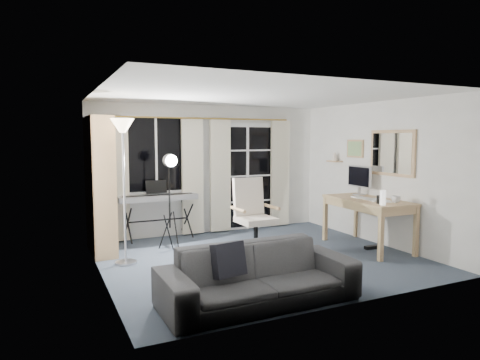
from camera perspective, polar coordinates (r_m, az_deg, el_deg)
name	(u,v)px	position (r m, az deg, el deg)	size (l,w,h in m)	color
floor	(259,259)	(6.52, 2.58, -10.43)	(4.50, 4.00, 0.02)	#384051
window	(156,154)	(7.75, -11.17, 3.36)	(1.20, 0.08, 1.40)	white
french_door	(247,177)	(8.40, 0.90, 0.39)	(1.32, 0.09, 2.11)	white
curtains	(206,176)	(7.96, -4.57, 0.58)	(3.60, 0.07, 2.13)	gold
bookshelf	(98,189)	(6.94, -18.42, -1.16)	(0.35, 0.99, 2.12)	tan
torchiere_lamp	(123,148)	(6.19, -15.34, 4.19)	(0.36, 0.36, 2.06)	#B2B2B7
keyboard_piano	(158,198)	(7.54, -10.89, -2.43)	(1.36, 0.66, 0.99)	black
studio_light	(170,172)	(6.83, -9.31, 1.10)	(0.29, 0.31, 1.57)	black
office_chair	(252,210)	(6.57, 1.56, -3.96)	(0.79, 0.82, 1.19)	black
desk	(368,205)	(7.25, 16.68, -3.21)	(0.82, 1.54, 0.81)	tan
monitor	(359,177)	(7.67, 15.62, 0.34)	(0.20, 0.58, 0.51)	silver
desk_clutter	(374,212)	(7.04, 17.49, -4.11)	(0.50, 0.91, 1.02)	white
mug	(396,198)	(6.94, 20.08, -2.33)	(0.13, 0.10, 0.13)	silver
wall_mirror	(392,153)	(7.31, 19.62, 3.40)	(0.04, 0.94, 0.74)	tan
framed_print	(355,149)	(7.97, 15.11, 4.06)	(0.03, 0.42, 0.32)	tan
wall_shelf	(335,158)	(8.33, 12.49, 2.85)	(0.16, 0.30, 0.18)	tan
sofa	(258,265)	(4.71, 2.46, -11.29)	(2.16, 0.65, 0.84)	#28282A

